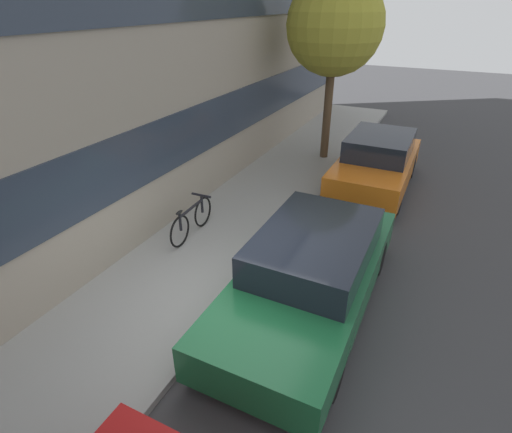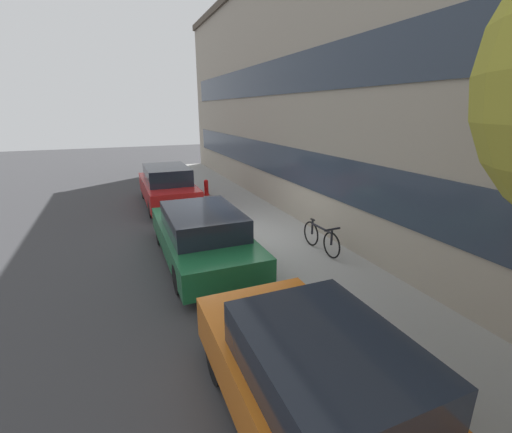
% 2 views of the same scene
% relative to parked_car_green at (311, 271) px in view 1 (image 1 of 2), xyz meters
% --- Properties ---
extents(ground_plane, '(56.00, 56.00, 0.00)m').
position_rel_parked_car_green_xyz_m(ground_plane, '(-0.75, 1.05, -0.66)').
color(ground_plane, '#38383A').
extents(sidewalk_strip, '(28.00, 2.48, 0.11)m').
position_rel_parked_car_green_xyz_m(sidewalk_strip, '(-0.75, 2.29, -0.60)').
color(sidewalk_strip, gray).
rests_on(sidewalk_strip, ground_plane).
extents(rowhouse_facade, '(28.00, 1.02, 8.25)m').
position_rel_parked_car_green_xyz_m(rowhouse_facade, '(-0.75, 3.97, 3.47)').
color(rowhouse_facade, gray).
rests_on(rowhouse_facade, ground_plane).
extents(parked_car_green, '(4.55, 1.81, 1.31)m').
position_rel_parked_car_green_xyz_m(parked_car_green, '(0.00, 0.00, 0.00)').
color(parked_car_green, '#195B33').
rests_on(parked_car_green, ground_plane).
extents(parked_car_orange, '(3.87, 1.70, 1.39)m').
position_rel_parked_car_green_xyz_m(parked_car_orange, '(5.11, 0.00, 0.03)').
color(parked_car_orange, '#D16619').
rests_on(parked_car_orange, ground_plane).
extents(bicycle, '(1.52, 0.44, 0.74)m').
position_rel_parked_car_green_xyz_m(bicycle, '(0.84, 2.80, -0.18)').
color(bicycle, black).
rests_on(bicycle, sidewalk_strip).
extents(street_tree, '(2.59, 2.59, 4.94)m').
position_rel_parked_car_green_xyz_m(street_tree, '(6.49, 1.80, 3.07)').
color(street_tree, brown).
rests_on(street_tree, sidewalk_strip).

